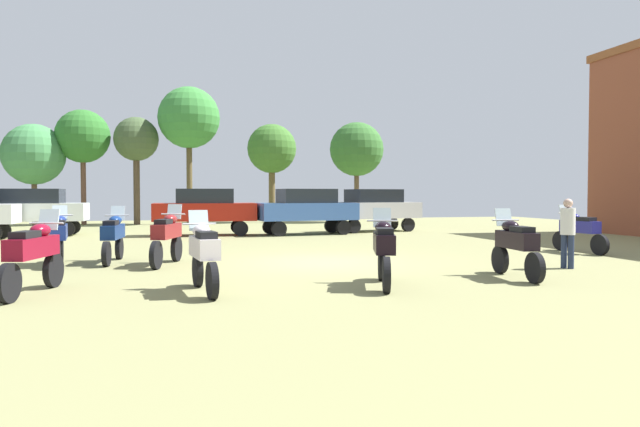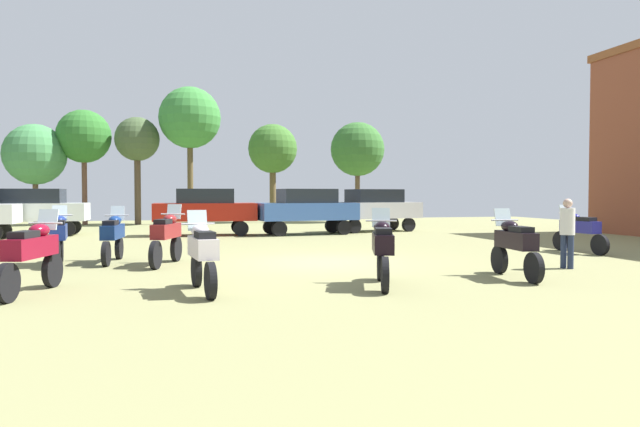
{
  "view_description": "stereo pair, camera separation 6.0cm",
  "coord_description": "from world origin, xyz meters",
  "px_view_note": "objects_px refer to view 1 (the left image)",
  "views": [
    {
      "loc": [
        -3.64,
        -14.58,
        1.8
      ],
      "look_at": [
        0.94,
        4.04,
        1.15
      ],
      "focal_mm": 32.49,
      "sensor_mm": 36.0,
      "label": 1
    },
    {
      "loc": [
        -3.58,
        -14.6,
        1.8
      ],
      "look_at": [
        0.94,
        4.04,
        1.15
      ],
      "focal_mm": 32.49,
      "sensor_mm": 36.0,
      "label": 2
    }
  ],
  "objects_px": {
    "tree_2": "(357,150)",
    "tree_4": "(189,118)",
    "car_2": "(306,208)",
    "tree_1": "(34,155)",
    "motorcycle_9": "(204,253)",
    "car_1": "(205,208)",
    "motorcycle_3": "(516,244)",
    "car_5": "(33,208)",
    "motorcycle_4": "(59,236)",
    "tree_7": "(272,150)",
    "motorcycle_1": "(33,253)",
    "motorcycle_2": "(579,229)",
    "motorcycle_6": "(167,235)",
    "person_1": "(568,228)",
    "tree_3": "(136,141)",
    "motorcycle_5": "(113,235)",
    "car_4": "(374,207)",
    "motorcycle_8": "(384,248)",
    "tree_8": "(83,137)"
  },
  "relations": [
    {
      "from": "motorcycle_3",
      "to": "car_5",
      "type": "relative_size",
      "value": 0.49
    },
    {
      "from": "tree_7",
      "to": "motorcycle_8",
      "type": "bearing_deg",
      "value": -94.28
    },
    {
      "from": "car_2",
      "to": "tree_3",
      "type": "bearing_deg",
      "value": 30.51
    },
    {
      "from": "motorcycle_2",
      "to": "tree_7",
      "type": "height_order",
      "value": "tree_7"
    },
    {
      "from": "motorcycle_9",
      "to": "car_1",
      "type": "distance_m",
      "value": 14.66
    },
    {
      "from": "car_2",
      "to": "tree_7",
      "type": "xyz_separation_m",
      "value": [
        0.28,
        11.35,
        3.4
      ]
    },
    {
      "from": "tree_1",
      "to": "tree_8",
      "type": "xyz_separation_m",
      "value": [
        2.58,
        0.13,
        1.06
      ]
    },
    {
      "from": "motorcycle_4",
      "to": "tree_7",
      "type": "distance_m",
      "value": 22.64
    },
    {
      "from": "tree_4",
      "to": "car_2",
      "type": "bearing_deg",
      "value": -64.45
    },
    {
      "from": "tree_2",
      "to": "motorcycle_1",
      "type": "bearing_deg",
      "value": -119.39
    },
    {
      "from": "motorcycle_2",
      "to": "car_1",
      "type": "bearing_deg",
      "value": 130.49
    },
    {
      "from": "motorcycle_4",
      "to": "car_1",
      "type": "height_order",
      "value": "car_1"
    },
    {
      "from": "tree_7",
      "to": "motorcycle_2",
      "type": "bearing_deg",
      "value": -74.02
    },
    {
      "from": "tree_2",
      "to": "tree_4",
      "type": "relative_size",
      "value": 0.79
    },
    {
      "from": "motorcycle_8",
      "to": "car_5",
      "type": "relative_size",
      "value": 0.5
    },
    {
      "from": "motorcycle_3",
      "to": "motorcycle_4",
      "type": "bearing_deg",
      "value": 159.34
    },
    {
      "from": "tree_2",
      "to": "tree_3",
      "type": "relative_size",
      "value": 1.01
    },
    {
      "from": "motorcycle_4",
      "to": "motorcycle_9",
      "type": "relative_size",
      "value": 1.03
    },
    {
      "from": "motorcycle_8",
      "to": "motorcycle_9",
      "type": "distance_m",
      "value": 3.4
    },
    {
      "from": "motorcycle_6",
      "to": "tree_7",
      "type": "distance_m",
      "value": 22.38
    },
    {
      "from": "motorcycle_5",
      "to": "motorcycle_1",
      "type": "bearing_deg",
      "value": -95.13
    },
    {
      "from": "motorcycle_9",
      "to": "car_2",
      "type": "height_order",
      "value": "car_2"
    },
    {
      "from": "motorcycle_5",
      "to": "tree_8",
      "type": "distance_m",
      "value": 20.68
    },
    {
      "from": "car_1",
      "to": "tree_7",
      "type": "bearing_deg",
      "value": -21.65
    },
    {
      "from": "car_1",
      "to": "tree_7",
      "type": "height_order",
      "value": "tree_7"
    },
    {
      "from": "motorcycle_6",
      "to": "tree_1",
      "type": "height_order",
      "value": "tree_1"
    },
    {
      "from": "tree_1",
      "to": "car_1",
      "type": "bearing_deg",
      "value": -48.97
    },
    {
      "from": "motorcycle_5",
      "to": "car_5",
      "type": "height_order",
      "value": "car_5"
    },
    {
      "from": "person_1",
      "to": "tree_2",
      "type": "bearing_deg",
      "value": -33.23
    },
    {
      "from": "car_1",
      "to": "car_2",
      "type": "height_order",
      "value": "same"
    },
    {
      "from": "motorcycle_2",
      "to": "car_4",
      "type": "height_order",
      "value": "car_4"
    },
    {
      "from": "motorcycle_2",
      "to": "car_4",
      "type": "relative_size",
      "value": 0.47
    },
    {
      "from": "motorcycle_6",
      "to": "motorcycle_8",
      "type": "relative_size",
      "value": 1.06
    },
    {
      "from": "car_4",
      "to": "person_1",
      "type": "distance_m",
      "value": 14.03
    },
    {
      "from": "car_2",
      "to": "tree_1",
      "type": "xyz_separation_m",
      "value": [
        -13.34,
        10.76,
        2.82
      ]
    },
    {
      "from": "car_2",
      "to": "car_5",
      "type": "bearing_deg",
      "value": 73.9
    },
    {
      "from": "tree_2",
      "to": "tree_4",
      "type": "distance_m",
      "value": 10.49
    },
    {
      "from": "motorcycle_5",
      "to": "motorcycle_6",
      "type": "bearing_deg",
      "value": -27.07
    },
    {
      "from": "motorcycle_2",
      "to": "car_2",
      "type": "bearing_deg",
      "value": 117.07
    },
    {
      "from": "motorcycle_3",
      "to": "tree_8",
      "type": "xyz_separation_m",
      "value": [
        -12.21,
        24.82,
        4.34
      ]
    },
    {
      "from": "car_1",
      "to": "car_2",
      "type": "relative_size",
      "value": 0.97
    },
    {
      "from": "motorcycle_9",
      "to": "motorcycle_1",
      "type": "bearing_deg",
      "value": 162.51
    },
    {
      "from": "motorcycle_1",
      "to": "motorcycle_2",
      "type": "height_order",
      "value": "motorcycle_1"
    },
    {
      "from": "motorcycle_6",
      "to": "motorcycle_9",
      "type": "xyz_separation_m",
      "value": [
        0.72,
        -4.33,
        -0.02
      ]
    },
    {
      "from": "motorcycle_3",
      "to": "tree_3",
      "type": "bearing_deg",
      "value": 115.76
    },
    {
      "from": "motorcycle_6",
      "to": "tree_2",
      "type": "xyz_separation_m",
      "value": [
        11.3,
        20.19,
        3.84
      ]
    },
    {
      "from": "motorcycle_2",
      "to": "tree_4",
      "type": "distance_m",
      "value": 23.31
    },
    {
      "from": "motorcycle_6",
      "to": "car_2",
      "type": "relative_size",
      "value": 0.5
    },
    {
      "from": "motorcycle_3",
      "to": "tree_3",
      "type": "xyz_separation_m",
      "value": [
        -9.25,
        24.34,
        4.15
      ]
    },
    {
      "from": "motorcycle_5",
      "to": "person_1",
      "type": "xyz_separation_m",
      "value": [
        10.65,
        -3.83,
        0.25
      ]
    }
  ]
}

